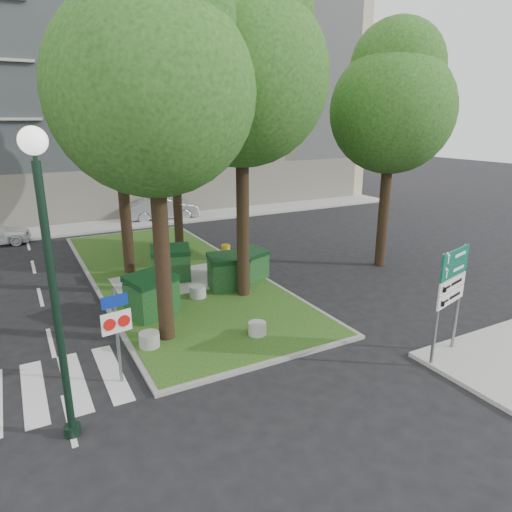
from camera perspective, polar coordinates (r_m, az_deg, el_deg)
ground at (r=12.21m, az=-0.36°, el=-13.75°), size 120.00×120.00×0.00m
median_island at (r=19.13m, az=-10.37°, el=-2.24°), size 6.00×16.00×0.12m
median_kerb at (r=19.14m, az=-10.37°, el=-2.27°), size 6.30×16.30×0.10m
building_sidewalk at (r=28.88m, az=-17.94°, el=3.66°), size 42.00×3.00×0.12m
zebra_crossing at (r=12.49m, az=-19.70°, el=-14.04°), size 5.00×3.00×0.01m
apartment_building at (r=35.68m, az=-21.59°, el=18.55°), size 41.00×12.00×16.00m
tree_median_near_left at (r=12.41m, az=-12.68°, el=21.55°), size 5.20×5.20×10.53m
tree_median_near_right at (r=15.63m, az=-1.63°, el=23.32°), size 5.60×5.60×11.46m
tree_median_mid at (r=18.80m, az=-16.91°, el=18.46°), size 4.80×4.80×9.99m
tree_median_far at (r=22.64m, az=-10.42°, el=21.88°), size 5.80×5.80×11.93m
tree_street_right at (r=20.08m, az=16.80°, el=18.33°), size 5.00×5.00×10.06m
dumpster_a at (r=14.98m, az=-12.88°, el=-4.80°), size 1.82×1.57×1.42m
dumpster_b at (r=18.08m, az=-10.60°, el=-0.95°), size 1.71×1.40×1.39m
dumpster_c at (r=16.98m, az=-3.48°, el=-1.95°), size 1.58×1.22×1.34m
dumpster_d at (r=17.93m, az=-0.66°, el=-1.08°), size 1.55×1.33×1.22m
bollard_left at (r=13.21m, az=-13.19°, el=-10.13°), size 0.57×0.57×0.41m
bollard_right at (r=13.53m, az=0.14°, el=-9.04°), size 0.52×0.52×0.37m
bollard_mid at (r=16.36m, az=-7.29°, el=-4.42°), size 0.58×0.58×0.41m
litter_bin at (r=20.47m, az=-3.79°, el=0.47°), size 0.40×0.40×0.70m
street_lamp at (r=9.04m, az=-24.49°, el=0.04°), size 0.49×0.49×6.09m
traffic_sign_pole at (r=11.37m, az=-17.08°, el=-8.08°), size 0.73×0.16×2.44m
directional_sign at (r=12.77m, az=23.15°, el=-3.47°), size 1.43×0.45×2.95m
car_silver at (r=29.84m, az=-11.55°, el=5.86°), size 4.57×2.02×1.46m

